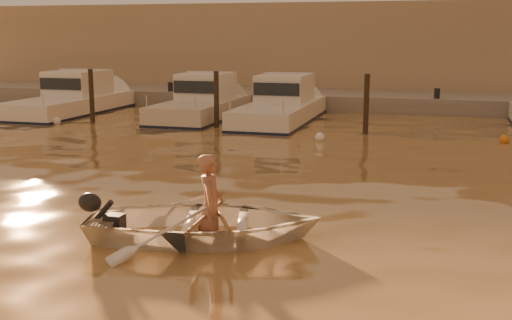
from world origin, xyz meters
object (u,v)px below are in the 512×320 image
(person, at_px, (211,206))
(moored_boat_0, at_px, (70,98))
(waterfront_building, at_px, (401,51))
(moored_boat_2, at_px, (280,105))
(dinghy, at_px, (205,223))
(moored_boat_1, at_px, (201,103))

(person, height_order, moored_boat_0, moored_boat_0)
(waterfront_building, bearing_deg, person, -92.96)
(moored_boat_2, relative_size, waterfront_building, 0.17)
(person, xyz_separation_m, moored_boat_2, (-2.40, 14.22, 0.07))
(dinghy, xyz_separation_m, moored_boat_2, (-2.30, 14.24, 0.35))
(person, xyz_separation_m, moored_boat_0, (-11.53, 14.22, 0.07))
(person, height_order, moored_boat_2, moored_boat_2)
(moored_boat_1, bearing_deg, waterfront_building, 57.71)
(moored_boat_0, xyz_separation_m, waterfront_building, (12.83, 11.00, 1.77))
(waterfront_building, bearing_deg, moored_boat_0, -139.40)
(person, bearing_deg, moored_boat_0, 23.92)
(person, bearing_deg, waterfront_building, -18.08)
(dinghy, relative_size, moored_boat_1, 0.55)
(person, xyz_separation_m, waterfront_building, (1.30, 25.22, 1.84))
(moored_boat_1, distance_m, waterfront_building, 13.13)
(moored_boat_2, bearing_deg, person, -80.42)
(person, relative_size, moored_boat_0, 0.22)
(moored_boat_0, height_order, moored_boat_1, same)
(dinghy, height_order, moored_boat_1, moored_boat_1)
(person, bearing_deg, moored_boat_1, 6.54)
(moored_boat_1, bearing_deg, dinghy, -68.71)
(dinghy, bearing_deg, moored_boat_1, 6.17)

